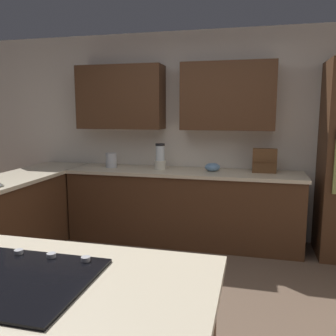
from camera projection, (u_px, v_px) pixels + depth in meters
ground_plane at (152, 320)px, 2.75m from camera, size 14.00×14.00×0.00m
wall_back at (190, 126)px, 4.50m from camera, size 6.00×0.44×2.60m
lower_cabinets_back at (183, 208)px, 4.36m from camera, size 2.80×0.60×0.86m
countertop_back at (183, 172)px, 4.29m from camera, size 2.84×0.64×0.04m
island_top at (3, 284)px, 1.50m from camera, size 1.81×0.95×0.04m
cooktop at (3, 277)px, 1.50m from camera, size 0.76×0.56×0.03m
blender at (160, 158)px, 4.37m from camera, size 0.15×0.15×0.32m
mixing_bowl at (213, 167)px, 4.23m from camera, size 0.18×0.18×0.10m
spice_rack at (264, 161)px, 4.12m from camera, size 0.28×0.11×0.28m
kettle at (111, 160)px, 4.53m from camera, size 0.14×0.14×0.19m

